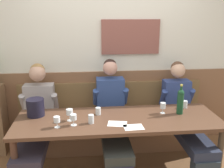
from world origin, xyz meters
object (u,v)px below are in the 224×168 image
(ice_bucket, at_px, (35,107))
(wine_glass_center_rear, at_px, (73,118))
(wall_bench, at_px, (112,129))
(wine_glass_right_end, at_px, (163,106))
(person_center_right_seat, at_px, (112,115))
(wine_glass_by_bottle, at_px, (57,120))
(dining_table, at_px, (118,124))
(water_tumbler_left, at_px, (91,119))
(person_left_seat, at_px, (36,120))
(water_tumbler_center, at_px, (98,111))
(person_center_left_seat, at_px, (184,114))
(wine_bottle_amber_mid, at_px, (180,101))
(wine_glass_near_bucket, at_px, (70,113))
(water_tumbler_right, at_px, (185,104))

(ice_bucket, height_order, wine_glass_center_rear, ice_bucket)
(wall_bench, xyz_separation_m, wine_glass_right_end, (0.55, -0.56, 0.55))
(person_center_right_seat, xyz_separation_m, wine_glass_by_bottle, (-0.65, -0.50, 0.18))
(wine_glass_right_end, xyz_separation_m, wine_glass_by_bottle, (-1.23, -0.27, -0.01))
(dining_table, distance_m, ice_bucket, 0.99)
(wine_glass_by_bottle, bearing_deg, water_tumbler_left, 10.89)
(person_left_seat, bearing_deg, dining_table, -17.27)
(water_tumbler_left, bearing_deg, water_tumbler_center, 69.40)
(person_center_left_seat, bearing_deg, wine_bottle_amber_mid, -122.39)
(wine_glass_near_bucket, bearing_deg, water_tumbler_left, -21.57)
(dining_table, distance_m, water_tumbler_left, 0.35)
(water_tumbler_right, bearing_deg, wine_bottle_amber_mid, -126.21)
(wine_glass_near_bucket, relative_size, water_tumbler_left, 1.38)
(water_tumbler_right, bearing_deg, wall_bench, 155.22)
(water_tumbler_right, xyz_separation_m, water_tumbler_center, (-1.11, -0.11, -0.00))
(person_left_seat, height_order, water_tumbler_left, person_left_seat)
(wine_bottle_amber_mid, xyz_separation_m, water_tumbler_center, (-0.98, 0.07, -0.12))
(dining_table, height_order, person_center_left_seat, person_center_left_seat)
(dining_table, distance_m, wine_glass_by_bottle, 0.72)
(dining_table, bearing_deg, wine_glass_by_bottle, -165.78)
(person_center_right_seat, distance_m, wine_glass_by_bottle, 0.84)
(person_center_left_seat, distance_m, wine_glass_by_bottle, 1.67)
(wine_glass_right_end, height_order, wine_glass_center_rear, wine_glass_right_end)
(wine_bottle_amber_mid, bearing_deg, water_tumbler_center, 175.87)
(dining_table, xyz_separation_m, wine_glass_right_end, (0.55, 0.10, 0.17))
(person_left_seat, bearing_deg, wine_glass_center_rear, -42.37)
(wine_bottle_amber_mid, bearing_deg, dining_table, -174.95)
(wine_glass_by_bottle, height_order, water_tumbler_center, wine_glass_by_bottle)
(person_center_right_seat, bearing_deg, water_tumbler_center, -134.87)
(water_tumbler_right, height_order, water_tumbler_center, water_tumbler_right)
(wall_bench, bearing_deg, water_tumbler_right, -24.78)
(person_center_left_seat, relative_size, wine_glass_center_rear, 9.98)
(person_left_seat, relative_size, water_tumbler_center, 14.63)
(dining_table, xyz_separation_m, wine_glass_center_rear, (-0.50, -0.14, 0.17))
(person_left_seat, bearing_deg, wall_bench, 19.44)
(wine_glass_by_bottle, height_order, wine_glass_center_rear, wine_glass_center_rear)
(wall_bench, distance_m, wine_glass_by_bottle, 1.20)
(wine_glass_center_rear, bearing_deg, dining_table, 15.14)
(person_left_seat, distance_m, water_tumbler_right, 1.89)
(person_left_seat, height_order, wine_glass_center_rear, person_left_seat)
(dining_table, height_order, wine_glass_by_bottle, wine_glass_by_bottle)
(person_left_seat, distance_m, wine_glass_near_bucket, 0.58)
(ice_bucket, bearing_deg, wall_bench, 26.50)
(person_center_left_seat, relative_size, water_tumbler_right, 13.50)
(wine_glass_by_bottle, distance_m, water_tumbler_left, 0.37)
(person_center_right_seat, relative_size, water_tumbler_right, 14.06)
(wall_bench, xyz_separation_m, water_tumbler_center, (-0.22, -0.52, 0.50))
(wine_glass_center_rear, bearing_deg, water_tumbler_left, 10.31)
(wine_glass_near_bucket, distance_m, water_tumbler_right, 1.47)
(wine_glass_near_bucket, bearing_deg, water_tumbler_right, 10.09)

